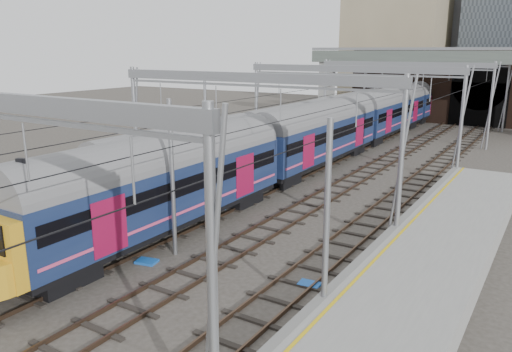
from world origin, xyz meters
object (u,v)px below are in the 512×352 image
Objects in this scene: train_main at (359,121)px; signal_near_centre at (31,211)px; signal_near_left at (125,184)px; train_second at (292,128)px.

signal_near_centre is at bearing -89.66° from train_main.
signal_near_left is 5.38m from signal_near_centre.
train_main is at bearing 70.34° from signal_near_centre.
signal_near_left is at bearing -91.25° from train_main.
signal_near_left is 0.89× the size of signal_near_centre.
signal_near_centre reaches higher than train_second.
signal_near_left is at bearing 78.79° from signal_near_centre.
signal_near_centre is at bearing -77.46° from signal_near_left.
train_main is 13.37× the size of signal_near_centre.
train_second is 9.50× the size of signal_near_left.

